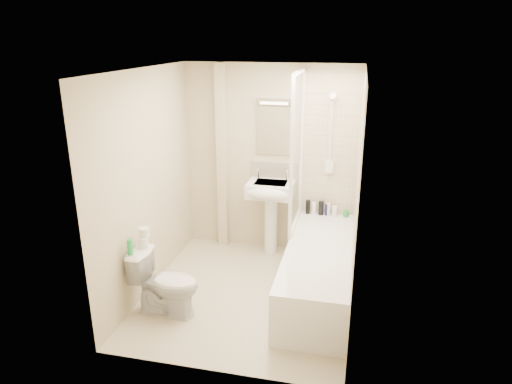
# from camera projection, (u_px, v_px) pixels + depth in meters

# --- Properties ---
(floor) EXTENTS (2.50, 2.50, 0.00)m
(floor) POSITION_uv_depth(u_px,v_px,m) (248.00, 294.00, 5.03)
(floor) COLOR beige
(floor) RESTS_ON ground
(wall_back) EXTENTS (2.20, 0.02, 2.40)m
(wall_back) POSITION_uv_depth(u_px,v_px,m) (270.00, 160.00, 5.80)
(wall_back) COLOR beige
(wall_back) RESTS_ON ground
(wall_left) EXTENTS (0.02, 2.50, 2.40)m
(wall_left) POSITION_uv_depth(u_px,v_px,m) (147.00, 184.00, 4.87)
(wall_left) COLOR beige
(wall_left) RESTS_ON ground
(wall_right) EXTENTS (0.02, 2.50, 2.40)m
(wall_right) POSITION_uv_depth(u_px,v_px,m) (357.00, 199.00, 4.41)
(wall_right) COLOR beige
(wall_right) RESTS_ON ground
(ceiling) EXTENTS (2.20, 2.50, 0.02)m
(ceiling) POSITION_uv_depth(u_px,v_px,m) (246.00, 70.00, 4.25)
(ceiling) COLOR white
(ceiling) RESTS_ON wall_back
(tile_back) EXTENTS (0.70, 0.01, 1.75)m
(tile_back) POSITION_uv_depth(u_px,v_px,m) (331.00, 146.00, 5.56)
(tile_back) COLOR beige
(tile_back) RESTS_ON wall_back
(tile_right) EXTENTS (0.01, 2.10, 1.75)m
(tile_right) POSITION_uv_depth(u_px,v_px,m) (358.00, 171.00, 4.53)
(tile_right) COLOR beige
(tile_right) RESTS_ON wall_right
(pipe_boxing) EXTENTS (0.12, 0.12, 2.40)m
(pipe_boxing) POSITION_uv_depth(u_px,v_px,m) (222.00, 159.00, 5.87)
(pipe_boxing) COLOR beige
(pipe_boxing) RESTS_ON ground
(splashback) EXTENTS (0.60, 0.02, 0.30)m
(splashback) POSITION_uv_depth(u_px,v_px,m) (274.00, 173.00, 5.83)
(splashback) COLOR beige
(splashback) RESTS_ON wall_back
(mirror) EXTENTS (0.46, 0.01, 0.60)m
(mirror) POSITION_uv_depth(u_px,v_px,m) (274.00, 131.00, 5.65)
(mirror) COLOR white
(mirror) RESTS_ON wall_back
(strip_light) EXTENTS (0.42, 0.07, 0.07)m
(strip_light) POSITION_uv_depth(u_px,v_px,m) (274.00, 101.00, 5.51)
(strip_light) COLOR silver
(strip_light) RESTS_ON wall_back
(bathtub) EXTENTS (0.70, 2.10, 0.55)m
(bathtub) POSITION_uv_depth(u_px,v_px,m) (319.00, 269.00, 4.97)
(bathtub) COLOR white
(bathtub) RESTS_ON ground
(shower_screen) EXTENTS (0.04, 0.92, 1.80)m
(shower_screen) POSITION_uv_depth(u_px,v_px,m) (297.00, 151.00, 5.21)
(shower_screen) COLOR white
(shower_screen) RESTS_ON bathtub
(shower_fixture) EXTENTS (0.10, 0.16, 0.99)m
(shower_fixture) POSITION_uv_depth(u_px,v_px,m) (331.00, 137.00, 5.48)
(shower_fixture) COLOR white
(shower_fixture) RESTS_ON wall_back
(pedestal_sink) EXTENTS (0.57, 0.51, 1.10)m
(pedestal_sink) POSITION_uv_depth(u_px,v_px,m) (270.00, 198.00, 5.70)
(pedestal_sink) COLOR white
(pedestal_sink) RESTS_ON ground
(bottle_black_a) EXTENTS (0.05, 0.05, 0.18)m
(bottle_black_a) POSITION_uv_depth(u_px,v_px,m) (308.00, 207.00, 5.79)
(bottle_black_a) COLOR black
(bottle_black_a) RESTS_ON bathtub
(bottle_white_a) EXTENTS (0.06, 0.06, 0.15)m
(bottle_white_a) POSITION_uv_depth(u_px,v_px,m) (314.00, 208.00, 5.78)
(bottle_white_a) COLOR white
(bottle_white_a) RESTS_ON bathtub
(bottle_black_b) EXTENTS (0.06, 0.06, 0.18)m
(bottle_black_b) POSITION_uv_depth(u_px,v_px,m) (321.00, 208.00, 5.76)
(bottle_black_b) COLOR black
(bottle_black_b) RESTS_ON bathtub
(bottle_blue) EXTENTS (0.05, 0.05, 0.15)m
(bottle_blue) POSITION_uv_depth(u_px,v_px,m) (327.00, 210.00, 5.74)
(bottle_blue) COLOR navy
(bottle_blue) RESTS_ON bathtub
(bottle_cream) EXTENTS (0.06, 0.06, 0.16)m
(bottle_cream) POSITION_uv_depth(u_px,v_px,m) (328.00, 209.00, 5.74)
(bottle_cream) COLOR #F9E0C0
(bottle_cream) RESTS_ON bathtub
(bottle_white_b) EXTENTS (0.06, 0.06, 0.13)m
(bottle_white_b) POSITION_uv_depth(u_px,v_px,m) (334.00, 211.00, 5.73)
(bottle_white_b) COLOR white
(bottle_white_b) RESTS_ON bathtub
(bottle_green) EXTENTS (0.07, 0.07, 0.08)m
(bottle_green) POSITION_uv_depth(u_px,v_px,m) (346.00, 214.00, 5.71)
(bottle_green) COLOR green
(bottle_green) RESTS_ON bathtub
(toilet) EXTENTS (0.40, 0.68, 0.68)m
(toilet) POSITION_uv_depth(u_px,v_px,m) (166.00, 283.00, 4.59)
(toilet) COLOR white
(toilet) RESTS_ON ground
(toilet_roll_lower) EXTENTS (0.10, 0.10, 0.11)m
(toilet_roll_lower) POSITION_uv_depth(u_px,v_px,m) (143.00, 243.00, 4.56)
(toilet_roll_lower) COLOR white
(toilet_roll_lower) RESTS_ON toilet
(toilet_roll_upper) EXTENTS (0.11, 0.11, 0.09)m
(toilet_roll_upper) POSITION_uv_depth(u_px,v_px,m) (144.00, 232.00, 4.56)
(toilet_roll_upper) COLOR white
(toilet_roll_upper) RESTS_ON toilet_roll_lower
(green_bottle) EXTENTS (0.05, 0.05, 0.16)m
(green_bottle) POSITION_uv_depth(u_px,v_px,m) (130.00, 247.00, 4.41)
(green_bottle) COLOR green
(green_bottle) RESTS_ON toilet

